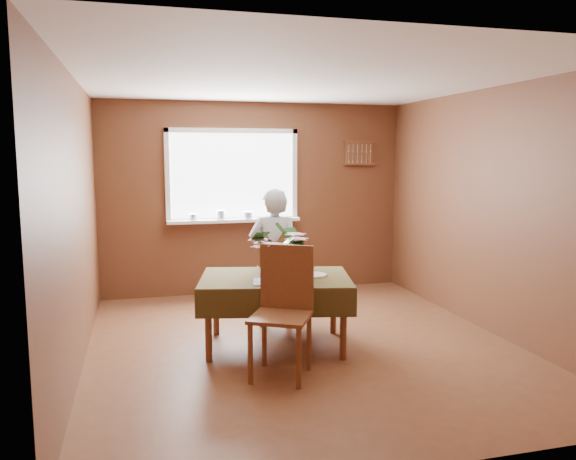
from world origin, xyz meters
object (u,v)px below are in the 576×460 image
object	(u,v)px
dining_table	(275,285)
chair_far	(280,274)
chair_near	(283,306)
flower_bouquet	(281,248)
seated_woman	(274,258)

from	to	relation	value
dining_table	chair_far	size ratio (longest dim) A/B	1.54
chair_near	flower_bouquet	size ratio (longest dim) A/B	2.01
chair_near	seated_woman	world-z (taller)	seated_woman
dining_table	chair_far	distance (m)	0.70
dining_table	chair_near	xyz separation A→B (m)	(-0.09, -0.66, -0.02)
chair_near	seated_woman	distance (m)	1.32
seated_woman	flower_bouquet	distance (m)	0.84
dining_table	flower_bouquet	size ratio (longest dim) A/B	2.96
flower_bouquet	chair_far	bearing A→B (deg)	76.70
chair_far	seated_woman	size ratio (longest dim) A/B	0.69
dining_table	seated_woman	xyz separation A→B (m)	(0.14, 0.63, 0.14)
dining_table	chair_near	size ratio (longest dim) A/B	1.47
chair_far	seated_woman	world-z (taller)	seated_woman
seated_woman	chair_near	bearing A→B (deg)	97.15
seated_woman	flower_bouquet	xyz separation A→B (m)	(-0.13, -0.80, 0.24)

